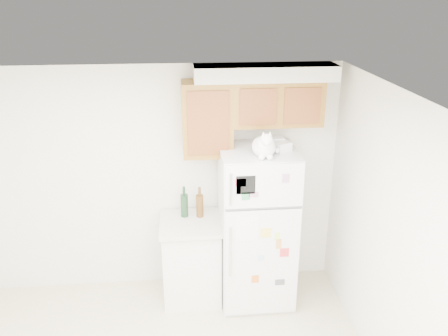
{
  "coord_description": "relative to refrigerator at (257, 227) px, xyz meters",
  "views": [
    {
      "loc": [
        0.22,
        -2.74,
        3.24
      ],
      "look_at": [
        0.64,
        1.55,
        1.55
      ],
      "focal_mm": 38.0,
      "sensor_mm": 36.0,
      "label": 1
    }
  ],
  "objects": [
    {
      "name": "room_shell",
      "position": [
        -0.87,
        -1.36,
        0.82
      ],
      "size": [
        3.84,
        4.04,
        2.52
      ],
      "color": "white",
      "rests_on": "ground_plane"
    },
    {
      "name": "refrigerator",
      "position": [
        0.0,
        0.0,
        0.0
      ],
      "size": [
        0.76,
        0.78,
        1.7
      ],
      "color": "white",
      "rests_on": "ground_plane"
    },
    {
      "name": "base_counter",
      "position": [
        -0.69,
        0.07,
        -0.39
      ],
      "size": [
        0.64,
        0.64,
        0.92
      ],
      "color": "white",
      "rests_on": "ground_plane"
    },
    {
      "name": "cat",
      "position": [
        0.02,
        -0.18,
        0.96
      ],
      "size": [
        0.28,
        0.4,
        0.29
      ],
      "color": "white",
      "rests_on": "refrigerator"
    },
    {
      "name": "storage_box_back",
      "position": [
        0.18,
        0.1,
        0.9
      ],
      "size": [
        0.18,
        0.14,
        0.1
      ],
      "primitive_type": "cube",
      "rotation": [
        0.0,
        0.0,
        -0.04
      ],
      "color": "white",
      "rests_on": "refrigerator"
    },
    {
      "name": "storage_box_front",
      "position": [
        0.23,
        -0.04,
        0.89
      ],
      "size": [
        0.18,
        0.16,
        0.09
      ],
      "primitive_type": "cube",
      "rotation": [
        0.0,
        0.0,
        0.44
      ],
      "color": "white",
      "rests_on": "refrigerator"
    },
    {
      "name": "bottle_green",
      "position": [
        -0.75,
        0.19,
        0.24
      ],
      "size": [
        0.08,
        0.08,
        0.34
      ],
      "primitive_type": null,
      "color": "#19381E",
      "rests_on": "base_counter"
    },
    {
      "name": "bottle_amber",
      "position": [
        -0.59,
        0.17,
        0.24
      ],
      "size": [
        0.08,
        0.08,
        0.34
      ],
      "primitive_type": null,
      "color": "#593814",
      "rests_on": "base_counter"
    }
  ]
}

